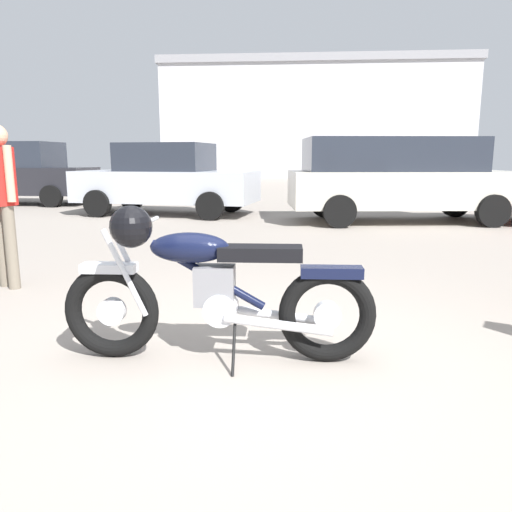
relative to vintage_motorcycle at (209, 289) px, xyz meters
The scene contains 7 objects.
ground_plane 0.64m from the vintage_motorcycle, 28.41° to the right, with size 80.00×80.00×0.00m, color gray.
vintage_motorcycle is the anchor object (origin of this frame).
bystander 3.02m from the vintage_motorcycle, 143.99° to the left, with size 0.40×0.30×1.66m.
red_hatchback_near 8.98m from the vintage_motorcycle, 105.86° to the left, with size 4.41×2.39×1.67m.
dark_sedan_left 13.22m from the vintage_motorcycle, 123.63° to the left, with size 3.95×1.92×1.78m.
pale_sedan_back 8.08m from the vintage_motorcycle, 70.22° to the left, with size 4.85×2.33×1.74m.
industrial_building 36.14m from the vintage_motorcycle, 86.88° to the left, with size 20.87×11.59×7.84m.
Camera 1 is at (0.17, -2.93, 1.33)m, focal length 35.08 mm.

